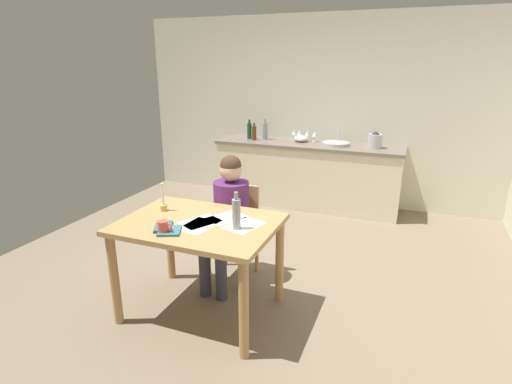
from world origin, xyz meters
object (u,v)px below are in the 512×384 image
object	(u,v)px
book_cookery	(169,231)
stovetop_kettle	(375,141)
bottle_wine_red	(265,131)
wine_glass_near_sink	(315,134)
bottle_vinegar	(254,133)
coffee_mug	(164,227)
wine_glass_back_left	(299,133)
book_magazine	(163,227)
wine_bottle_on_table	(236,213)
wine_glass_by_kettle	(307,133)
candlestick	(163,203)
mixing_bowl	(301,139)
chair_at_table	(236,227)
bottle_oil	(249,131)
dining_table	(199,236)
wine_glass_back_right	(294,133)
person_seated	(228,213)
sink_unit	(336,143)

from	to	relation	value
book_cookery	stovetop_kettle	xyz separation A→B (m)	(1.10, 3.12, 0.20)
bottle_wine_red	wine_glass_near_sink	size ratio (longest dim) A/B	1.93
bottle_vinegar	coffee_mug	bearing A→B (deg)	-80.02
bottle_vinegar	wine_glass_near_sink	bearing A→B (deg)	13.60
wine_glass_back_left	book_magazine	bearing A→B (deg)	-92.26
wine_bottle_on_table	wine_glass_by_kettle	size ratio (longest dim) A/B	1.85
candlestick	bottle_wine_red	size ratio (longest dim) A/B	0.80
stovetop_kettle	wine_glass_back_left	xyz separation A→B (m)	(-1.06, 0.15, 0.01)
mixing_bowl	wine_glass_back_left	size ratio (longest dim) A/B	1.25
stovetop_kettle	book_magazine	bearing A→B (deg)	-111.08
chair_at_table	candlestick	distance (m)	0.78
coffee_mug	bottle_oil	distance (m)	3.24
dining_table	book_cookery	world-z (taller)	book_cookery
wine_bottle_on_table	wine_glass_back_right	xyz separation A→B (m)	(-0.47, 3.03, 0.09)
chair_at_table	wine_bottle_on_table	distance (m)	0.88
bottle_vinegar	mixing_bowl	bearing A→B (deg)	10.47
book_cookery	stovetop_kettle	distance (m)	3.31
chair_at_table	person_seated	world-z (taller)	person_seated
chair_at_table	wine_glass_by_kettle	size ratio (longest dim) A/B	5.66
chair_at_table	candlestick	size ratio (longest dim) A/B	3.66
mixing_bowl	wine_glass_back_right	size ratio (longest dim) A/B	1.25
candlestick	book_cookery	size ratio (longest dim) A/B	1.34
mixing_bowl	stovetop_kettle	size ratio (longest dim) A/B	0.88
dining_table	chair_at_table	xyz separation A→B (m)	(0.00, 0.68, -0.18)
bottle_oil	sink_unit	bearing A→B (deg)	-0.38
book_cookery	wine_glass_near_sink	xyz separation A→B (m)	(0.26, 3.27, 0.21)
dining_table	wine_glass_back_right	xyz separation A→B (m)	(-0.14, 3.02, 0.34)
chair_at_table	stovetop_kettle	distance (m)	2.46
coffee_mug	bottle_wine_red	bearing A→B (deg)	97.48
chair_at_table	book_magazine	bearing A→B (deg)	-101.69
sink_unit	wine_glass_back_left	distance (m)	0.58
chair_at_table	wine_glass_near_sink	xyz separation A→B (m)	(0.17, 2.34, 0.52)
wine_glass_near_sink	wine_glass_by_kettle	xyz separation A→B (m)	(-0.11, 0.00, 0.00)
bottle_vinegar	wine_glass_back_right	xyz separation A→B (m)	(0.53, 0.20, 0.01)
dining_table	bottle_wine_red	xyz separation A→B (m)	(-0.54, 2.93, 0.35)
chair_at_table	book_magazine	size ratio (longest dim) A/B	4.26
coffee_mug	bottle_wine_red	size ratio (longest dim) A/B	0.39
person_seated	coffee_mug	bearing A→B (deg)	-98.31
coffee_mug	wine_glass_near_sink	world-z (taller)	wine_glass_near_sink
person_seated	wine_glass_back_left	world-z (taller)	person_seated
bottle_oil	wine_glass_back_left	xyz separation A→B (m)	(0.71, 0.14, -0.01)
chair_at_table	book_cookery	bearing A→B (deg)	-95.96
candlestick	wine_glass_near_sink	bearing A→B (deg)	79.15
wine_glass_by_kettle	book_cookery	bearing A→B (deg)	-92.74
wine_glass_near_sink	wine_glass_back_right	bearing A→B (deg)	180.00
bottle_vinegar	stovetop_kettle	size ratio (longest dim) A/B	1.11
wine_bottle_on_table	dining_table	bearing A→B (deg)	177.13
mixing_bowl	sink_unit	bearing A→B (deg)	-7.37
person_seated	wine_glass_near_sink	size ratio (longest dim) A/B	7.76
wine_glass_near_sink	book_magazine	bearing A→B (deg)	-96.20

